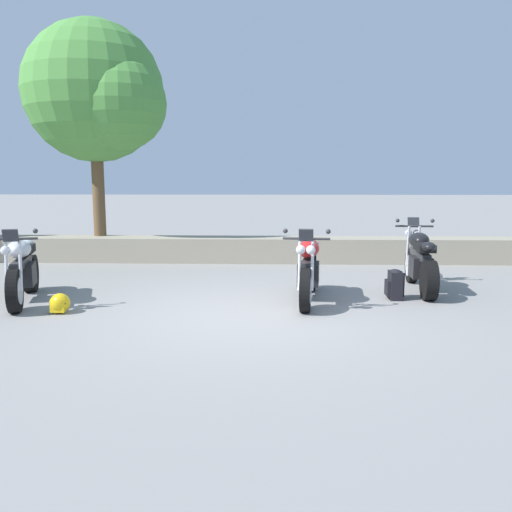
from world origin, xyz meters
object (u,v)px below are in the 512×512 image
Objects in this scene: rider_helmet at (60,303)px; leafy_tree_mid_left at (99,95)px; motorcycle_silver_near_left at (22,270)px; motorcycle_black_far_right at (420,262)px; motorcycle_red_centre at (308,270)px; rider_backpack at (395,284)px.

leafy_tree_mid_left is at bearing 100.71° from rider_helmet.
motorcycle_silver_near_left reaches higher than rider_helmet.
motorcycle_black_far_right is 0.43× the size of leafy_tree_mid_left.
motorcycle_silver_near_left is 0.98× the size of motorcycle_black_far_right.
motorcycle_silver_near_left is at bearing -177.22° from motorcycle_red_centre.
rider_backpack is (5.69, 0.36, -0.24)m from motorcycle_silver_near_left.
rider_backpack is at bearing 11.93° from rider_helmet.
motorcycle_red_centre is 1.00× the size of motorcycle_black_far_right.
rider_helmet is at bearing -79.29° from leafy_tree_mid_left.
motorcycle_black_far_right is (6.26, 1.05, 0.00)m from motorcycle_silver_near_left.
motorcycle_silver_near_left is 4.29× the size of rider_backpack.
motorcycle_red_centre is (4.33, 0.21, 0.00)m from motorcycle_silver_near_left.
leafy_tree_mid_left is at bearing 137.44° from motorcycle_red_centre.
motorcycle_red_centre is at bearing 13.99° from rider_helmet.
motorcycle_red_centre reaches higher than rider_helmet.
motorcycle_silver_near_left is 0.98× the size of motorcycle_red_centre.
leafy_tree_mid_left is at bearing 153.04° from motorcycle_black_far_right.
motorcycle_black_far_right reaches higher than rider_backpack.
motorcycle_red_centre is 1.39m from rider_backpack.
rider_helmet is 0.06× the size of leafy_tree_mid_left.
motorcycle_black_far_right is at bearing 9.51° from motorcycle_silver_near_left.
rider_helmet is (-5.43, -1.71, -0.35)m from motorcycle_black_far_right.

